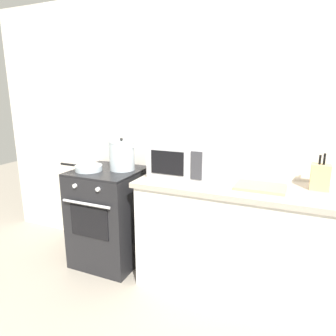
{
  "coord_description": "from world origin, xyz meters",
  "views": [
    {
      "loc": [
        1.26,
        -1.66,
        1.61
      ],
      "look_at": [
        0.27,
        0.6,
        1.0
      ],
      "focal_mm": 32.37,
      "sensor_mm": 36.0,
      "label": 1
    }
  ],
  "objects": [
    {
      "name": "countertop_right",
      "position": [
        0.9,
        0.62,
        0.9
      ],
      "size": [
        1.7,
        0.6,
        0.04
      ],
      "primitive_type": "cube",
      "color": "#ADA393",
      "rests_on": "lower_cabinet_right"
    },
    {
      "name": "stock_pot",
      "position": [
        -0.23,
        0.67,
        1.06
      ],
      "size": [
        0.32,
        0.24,
        0.3
      ],
      "color": "silver",
      "rests_on": "stove"
    },
    {
      "name": "frying_pan",
      "position": [
        -0.5,
        0.51,
        0.95
      ],
      "size": [
        0.45,
        0.25,
        0.05
      ],
      "color": "silver",
      "rests_on": "stove"
    },
    {
      "name": "stove",
      "position": [
        -0.35,
        0.6,
        0.46
      ],
      "size": [
        0.6,
        0.64,
        0.92
      ],
      "color": "black",
      "rests_on": "ground_plane"
    },
    {
      "name": "back_wall",
      "position": [
        0.3,
        0.97,
        1.25
      ],
      "size": [
        4.4,
        0.1,
        2.5
      ],
      "primitive_type": "cube",
      "color": "silver",
      "rests_on": "ground_plane"
    },
    {
      "name": "cutting_board",
      "position": [
        1.02,
        0.6,
        0.93
      ],
      "size": [
        0.36,
        0.26,
        0.02
      ],
      "primitive_type": "cube",
      "color": "tan",
      "rests_on": "countertop_right"
    },
    {
      "name": "ground_plane",
      "position": [
        0.0,
        0.0,
        0.0
      ],
      "size": [
        10.0,
        10.0,
        0.0
      ],
      "primitive_type": "plane",
      "color": "#9E9384"
    },
    {
      "name": "lower_cabinet_right",
      "position": [
        0.9,
        0.62,
        0.44
      ],
      "size": [
        1.64,
        0.56,
        0.88
      ],
      "primitive_type": "cube",
      "color": "white",
      "rests_on": "ground_plane"
    },
    {
      "name": "knife_block",
      "position": [
        1.42,
        0.74,
        1.02
      ],
      "size": [
        0.13,
        0.1,
        0.27
      ],
      "color": "tan",
      "rests_on": "countertop_right"
    },
    {
      "name": "microwave",
      "position": [
        0.36,
        0.68,
        1.07
      ],
      "size": [
        0.5,
        0.37,
        0.3
      ],
      "color": "silver",
      "rests_on": "countertop_right"
    }
  ]
}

